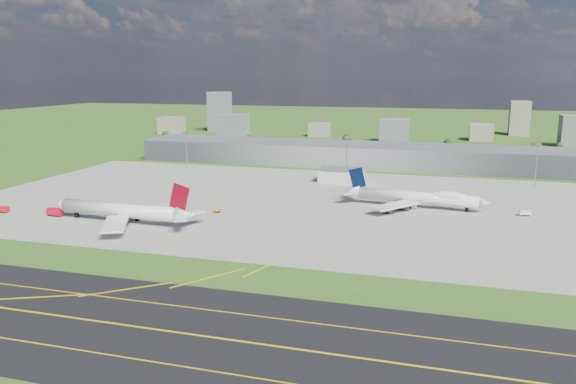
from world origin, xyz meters
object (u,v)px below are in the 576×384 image
(fire_truck, at_px, (55,212))
(tug_yellow, at_px, (217,211))
(airliner_blue_quad, at_px, (417,198))
(crash_tender, at_px, (3,210))
(van_white_near, at_px, (413,205))
(van_white_far, at_px, (525,213))
(airliner_red_twin, at_px, (124,211))

(fire_truck, distance_m, tug_yellow, 74.13)
(airliner_blue_quad, distance_m, fire_truck, 171.45)
(crash_tender, xyz_separation_m, van_white_near, (185.46, 64.26, -0.06))
(van_white_near, bearing_deg, airliner_blue_quad, -69.65)
(van_white_near, xyz_separation_m, van_white_far, (50.61, -1.68, -0.16))
(airliner_blue_quad, bearing_deg, fire_truck, -152.16)
(fire_truck, relative_size, crash_tender, 1.39)
(van_white_far, bearing_deg, tug_yellow, -179.79)
(van_white_far, bearing_deg, van_white_near, 164.59)
(airliner_red_twin, distance_m, fire_truck, 37.47)
(crash_tender, distance_m, van_white_far, 244.22)
(fire_truck, relative_size, van_white_far, 1.53)
(fire_truck, distance_m, crash_tender, 28.16)
(crash_tender, distance_m, van_white_near, 196.28)
(airliner_red_twin, relative_size, van_white_near, 11.84)
(fire_truck, distance_m, van_white_far, 216.73)
(airliner_blue_quad, bearing_deg, van_white_far, 2.77)
(fire_truck, height_order, crash_tender, fire_truck)
(airliner_red_twin, relative_size, crash_tender, 12.41)
(airliner_red_twin, xyz_separation_m, fire_truck, (-37.28, 1.31, -3.50))
(airliner_blue_quad, xyz_separation_m, van_white_near, (-1.75, -1.07, -3.67))
(tug_yellow, bearing_deg, fire_truck, 155.45)
(tug_yellow, relative_size, van_white_near, 0.58)
(tug_yellow, bearing_deg, airliner_blue_quad, -23.86)
(airliner_blue_quad, relative_size, van_white_far, 13.35)
(airliner_red_twin, relative_size, tug_yellow, 20.26)
(airliner_red_twin, height_order, tug_yellow, airliner_red_twin)
(airliner_red_twin, relative_size, fire_truck, 8.90)
(fire_truck, height_order, tug_yellow, fire_truck)
(fire_truck, height_order, van_white_near, fire_truck)
(airliner_blue_quad, distance_m, van_white_far, 49.08)
(fire_truck, xyz_separation_m, van_white_near, (157.34, 62.74, -0.31))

